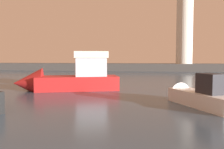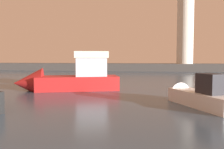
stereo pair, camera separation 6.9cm
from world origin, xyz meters
TOP-DOWN VIEW (x-y plane):
  - ground_plane at (0.00, 27.74)m, footprint 220.00×220.00m
  - breakwater at (0.00, 55.48)m, footprint 95.14×4.66m
  - lighthouse at (9.13, 55.48)m, footprint 3.55×3.55m
  - motorboat_2 at (-5.85, 20.65)m, footprint 9.80×5.55m
  - motorboat_3 at (4.68, 15.15)m, footprint 4.31×6.45m

SIDE VIEW (x-z plane):
  - ground_plane at x=0.00m, z-range 0.00..0.00m
  - motorboat_3 at x=4.68m, z-range -0.57..1.78m
  - breakwater at x=0.00m, z-range 0.00..1.68m
  - motorboat_2 at x=-5.85m, z-range -0.98..3.23m
  - lighthouse at x=9.13m, z-range 1.18..20.19m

